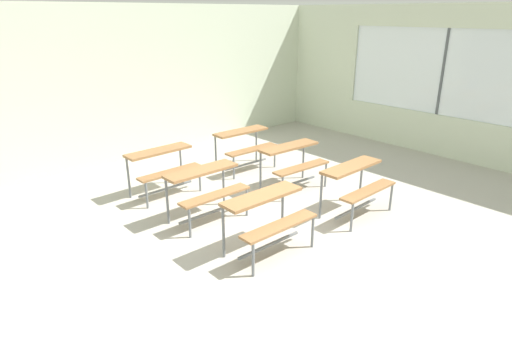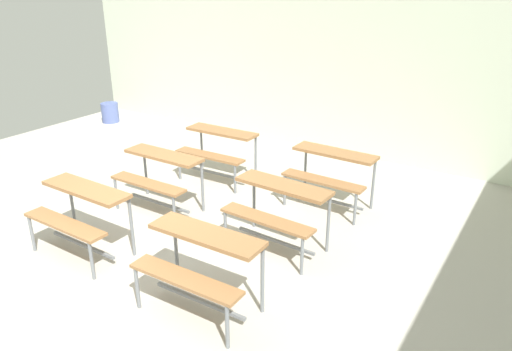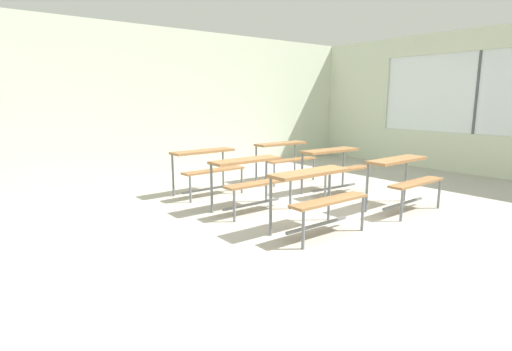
# 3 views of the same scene
# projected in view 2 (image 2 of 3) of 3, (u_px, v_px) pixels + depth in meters

# --- Properties ---
(ground) EXTENTS (10.00, 9.00, 0.05)m
(ground) POSITION_uv_depth(u_px,v_px,m) (119.00, 259.00, 5.32)
(ground) COLOR #ADA89E
(wall_back) EXTENTS (10.00, 0.12, 3.00)m
(wall_back) POSITION_uv_depth(u_px,v_px,m) (312.00, 61.00, 8.23)
(wall_back) COLOR beige
(wall_back) RESTS_ON ground
(desk_bench_r0c0) EXTENTS (1.11, 0.60, 0.74)m
(desk_bench_r0c0) POSITION_uv_depth(u_px,v_px,m) (80.00, 206.00, 5.20)
(desk_bench_r0c0) COLOR olive
(desk_bench_r0c0) RESTS_ON ground
(desk_bench_r0c1) EXTENTS (1.11, 0.61, 0.74)m
(desk_bench_r0c1) POSITION_uv_depth(u_px,v_px,m) (199.00, 255.00, 4.28)
(desk_bench_r0c1) COLOR olive
(desk_bench_r0c1) RESTS_ON ground
(desk_bench_r1c0) EXTENTS (1.10, 0.59, 0.74)m
(desk_bench_r1c0) POSITION_uv_depth(u_px,v_px,m) (159.00, 169.00, 6.18)
(desk_bench_r1c0) COLOR olive
(desk_bench_r1c0) RESTS_ON ground
(desk_bench_r1c1) EXTENTS (1.13, 0.64, 0.74)m
(desk_bench_r1c1) POSITION_uv_depth(u_px,v_px,m) (278.00, 202.00, 5.28)
(desk_bench_r1c1) COLOR olive
(desk_bench_r1c1) RESTS_ON ground
(desk_bench_r2c0) EXTENTS (1.11, 0.62, 0.74)m
(desk_bench_r2c0) POSITION_uv_depth(u_px,v_px,m) (218.00, 144.00, 7.13)
(desk_bench_r2c0) COLOR olive
(desk_bench_r2c0) RESTS_ON ground
(desk_bench_r2c1) EXTENTS (1.11, 0.62, 0.74)m
(desk_bench_r2c1) POSITION_uv_depth(u_px,v_px,m) (331.00, 167.00, 6.27)
(desk_bench_r2c1) COLOR olive
(desk_bench_r2c1) RESTS_ON ground
(trash_bin) EXTENTS (0.35, 0.35, 0.40)m
(trash_bin) POSITION_uv_depth(u_px,v_px,m) (110.00, 113.00, 10.13)
(trash_bin) COLOR #51609E
(trash_bin) RESTS_ON ground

